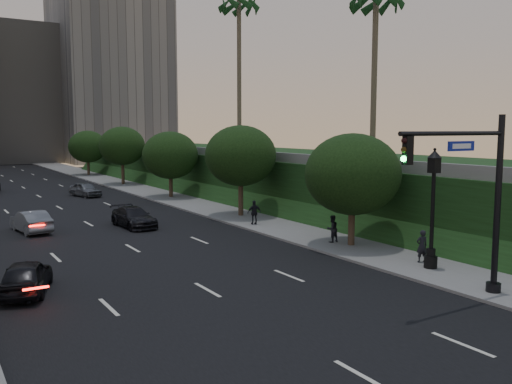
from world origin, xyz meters
TOP-DOWN VIEW (x-y plane):
  - ground at (0.00, 0.00)m, footprint 160.00×160.00m
  - road_surface at (0.00, 30.00)m, footprint 16.00×140.00m
  - sidewalk_right at (10.25, 30.00)m, footprint 4.50×140.00m
  - embankment at (22.00, 28.00)m, footprint 18.00×90.00m
  - parapet_wall at (13.50, 28.00)m, footprint 0.35×90.00m
  - office_block_mid at (6.00, 102.00)m, footprint 22.00×18.00m
  - office_block_right at (24.00, 96.00)m, footprint 20.00×22.00m
  - tree_right_a at (10.30, 8.00)m, footprint 5.20×5.20m
  - tree_right_b at (10.30, 20.00)m, footprint 5.20×5.20m
  - tree_right_c at (10.30, 33.00)m, footprint 5.20×5.20m
  - tree_right_d at (10.30, 47.00)m, footprint 5.20×5.20m
  - tree_right_e at (10.30, 62.00)m, footprint 5.20×5.20m
  - palm_far at (16.00, 30.00)m, footprint 3.20×3.20m
  - traffic_signal_mast at (8.10, -1.45)m, footprint 5.68×0.56m
  - street_lamp at (10.02, 2.32)m, footprint 0.64×0.64m
  - sedan_near_left at (-6.24, 8.41)m, footprint 2.82×4.33m
  - sedan_mid_left at (-3.83, 21.90)m, footprint 2.02×4.39m
  - sedan_near_right at (2.25, 20.24)m, footprint 2.13×4.65m
  - sedan_far_right at (3.78, 38.41)m, footprint 2.60×4.32m
  - pedestrian_a at (10.51, 3.28)m, footprint 0.66×0.53m
  - pedestrian_b at (9.84, 9.07)m, footprint 0.77×0.61m
  - pedestrian_c at (9.14, 16.22)m, footprint 1.00×0.60m

SIDE VIEW (x-z plane):
  - ground at x=0.00m, z-range 0.00..0.00m
  - road_surface at x=0.00m, z-range 0.00..0.02m
  - sidewalk_right at x=10.25m, z-range 0.00..0.15m
  - sedan_near_right at x=2.25m, z-range 0.00..1.32m
  - sedan_near_left at x=-6.24m, z-range 0.00..1.37m
  - sedan_far_right at x=3.78m, z-range 0.00..1.37m
  - sedan_mid_left at x=-3.83m, z-range 0.00..1.39m
  - pedestrian_b at x=9.84m, z-range 0.15..1.67m
  - pedestrian_a at x=10.51m, z-range 0.15..1.70m
  - pedestrian_c at x=9.14m, z-range 0.15..1.75m
  - embankment at x=22.00m, z-range 0.00..4.00m
  - street_lamp at x=10.02m, z-range -0.18..5.44m
  - traffic_signal_mast at x=8.10m, z-range 0.17..7.17m
  - tree_right_a at x=10.30m, z-range 0.90..7.14m
  - tree_right_c at x=10.30m, z-range 0.90..7.14m
  - tree_right_e at x=10.30m, z-range 0.90..7.14m
  - parapet_wall at x=13.50m, z-range 4.00..4.70m
  - tree_right_b at x=10.30m, z-range 1.15..7.88m
  - tree_right_d at x=10.30m, z-range 1.15..7.88m
  - office_block_mid at x=6.00m, z-range 0.00..26.00m
  - palm_far at x=16.00m, z-range 9.89..25.39m
  - office_block_right at x=24.00m, z-range 0.00..36.00m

